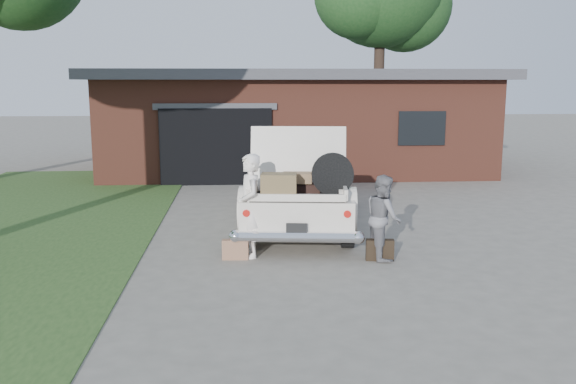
{
  "coord_description": "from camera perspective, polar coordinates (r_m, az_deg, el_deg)",
  "views": [
    {
      "loc": [
        -0.78,
        -9.53,
        2.94
      ],
      "look_at": [
        0.0,
        0.6,
        1.1
      ],
      "focal_mm": 38.0,
      "sensor_mm": 36.0,
      "label": 1
    }
  ],
  "objects": [
    {
      "name": "house",
      "position": [
        21.11,
        0.39,
        6.83
      ],
      "size": [
        12.8,
        7.8,
        3.3
      ],
      "color": "brown",
      "rests_on": "ground"
    },
    {
      "name": "ground",
      "position": [
        10.0,
        0.27,
        -6.83
      ],
      "size": [
        90.0,
        90.0,
        0.0
      ],
      "primitive_type": "plane",
      "color": "gray",
      "rests_on": "ground"
    },
    {
      "name": "suitcase_left",
      "position": [
        10.3,
        -4.95,
        -5.38
      ],
      "size": [
        0.45,
        0.16,
        0.34
      ],
      "primitive_type": "cube",
      "rotation": [
        0.0,
        0.0,
        -0.05
      ],
      "color": "#9E6E50",
      "rests_on": "ground"
    },
    {
      "name": "grass_strip",
      "position": [
        13.71,
        -24.47,
        -3.01
      ],
      "size": [
        6.0,
        16.0,
        0.02
      ],
      "primitive_type": "cube",
      "color": "#2D4C1E",
      "rests_on": "ground"
    },
    {
      "name": "woman_left",
      "position": [
        10.29,
        -3.61,
        -1.3
      ],
      "size": [
        0.56,
        0.72,
        1.76
      ],
      "primitive_type": "imported",
      "rotation": [
        0.0,
        0.0,
        -1.34
      ],
      "color": "white",
      "rests_on": "ground"
    },
    {
      "name": "woman_right",
      "position": [
        10.3,
        8.91,
        -2.34
      ],
      "size": [
        0.61,
        0.75,
        1.43
      ],
      "primitive_type": "imported",
      "rotation": [
        0.0,
        0.0,
        1.68
      ],
      "color": "slate",
      "rests_on": "ground"
    },
    {
      "name": "suitcase_right",
      "position": [
        10.31,
        8.59,
        -5.38
      ],
      "size": [
        0.48,
        0.2,
        0.36
      ],
      "primitive_type": "cube",
      "rotation": [
        0.0,
        0.0,
        -0.12
      ],
      "color": "black",
      "rests_on": "ground"
    },
    {
      "name": "sedan",
      "position": [
        12.53,
        1.11,
        0.31
      ],
      "size": [
        2.61,
        5.44,
        2.15
      ],
      "rotation": [
        0.0,
        0.0,
        -0.12
      ],
      "color": "beige",
      "rests_on": "ground"
    }
  ]
}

